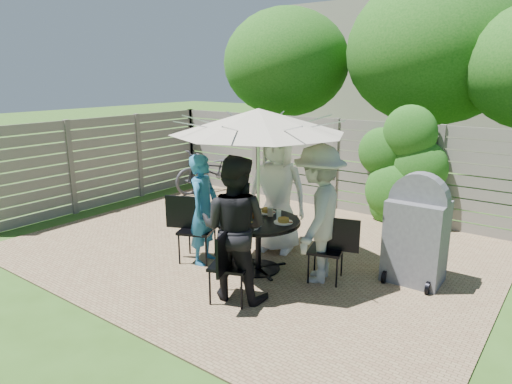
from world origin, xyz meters
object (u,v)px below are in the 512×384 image
Objects in this scene: person_front at (234,228)px; chair_right at (327,262)px; plate_back at (267,211)px; glass_front at (259,221)px; patio_table at (258,235)px; chair_left at (196,242)px; plate_front at (249,226)px; syrup_jug at (255,213)px; plate_left at (234,215)px; umbrella at (258,121)px; chair_back at (279,230)px; chair_front at (231,280)px; bicycle at (213,171)px; glass_back at (258,209)px; coffee_cup at (270,212)px; person_left at (204,210)px; person_back at (277,192)px; person_right at (318,214)px; glass_right at (279,215)px; plate_right at (283,221)px; bbq_grill at (416,233)px; glass_left at (238,215)px.

chair_right is (0.70, 1.06, -0.62)m from person_front.
chair_right is 1.15m from plate_back.
chair_right reaches higher than glass_front.
chair_left is (-0.93, -0.27, -0.23)m from patio_table.
plate_front is 1.62× the size of syrup_jug.
chair_right is 3.43× the size of plate_left.
umbrella is 3.23× the size of chair_right.
syrup_jug is at bearing -1.02° from chair_back.
bicycle reaches higher than chair_front.
glass_back is 1.17× the size of coffee_cup.
syrup_jug is at bearing -86.10° from person_front.
plate_back is 1.00× the size of plate_left.
person_left is 0.91m from plate_front.
person_right is (1.03, -0.57, -0.03)m from person_back.
glass_back and glass_right have the same top height.
syrup_jug reaches higher than glass_right.
chair_front is at bearing -89.96° from person_back.
glass_right reaches higher than patio_table.
person_right reaches higher than person_left.
person_left is at bearing -0.27° from chair_right.
plate_left is 0.31m from syrup_jug.
glass_right is (0.45, -0.63, -0.13)m from person_back.
chair_left reaches higher than plate_right.
umbrella is 11.07× the size of plate_front.
bicycle reaches higher than chair_right.
person_back reaches higher than chair_back.
patio_table is at bearing -23.76° from syrup_jug.
chair_front is 3.65× the size of plate_left.
person_front is (0.23, -0.80, 0.37)m from patio_table.
person_left is at bearing -160.24° from syrup_jug.
chair_front is at bearing -73.84° from plate_front.
glass_back is 0.09× the size of bbq_grill.
bicycle is (-3.73, 2.81, -0.32)m from glass_right.
plate_front is (0.20, -0.69, 0.00)m from plate_back.
person_front reaches higher than plate_right.
plate_back is at bearing 59.79° from glass_back.
bicycle is (-3.33, 2.76, -0.32)m from glass_back.
chair_front is at bearing -73.90° from plate_back.
plate_back is 2.17× the size of coffee_cup.
plate_back is 1.00× the size of plate_right.
glass_front is 2.05m from bbq_grill.
person_right is 13.12× the size of glass_left.
bbq_grill is at bearing 25.31° from glass_right.
plate_right is (0.35, 0.10, -1.32)m from umbrella.
patio_table is at bearing -90.00° from person_back.
chair_left is (-0.66, -1.20, 0.00)m from chair_back.
person_left reaches higher than glass_front.
glass_front is (-0.75, -0.49, 0.55)m from chair_right.
bbq_grill is (1.06, 0.72, -0.24)m from person_right.
person_back reaches higher than plate_front.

